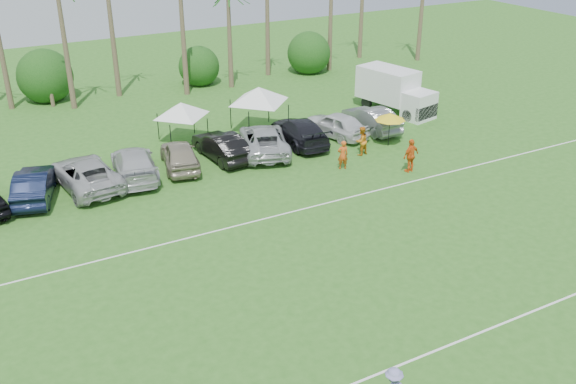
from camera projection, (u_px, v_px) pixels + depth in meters
field_lines at (331, 275)px, 27.47m from camera, size 80.00×12.10×0.01m
palm_tree_4 at (66, 3)px, 46.27m from camera, size 2.40×2.40×8.90m
bush_tree_1 at (47, 80)px, 48.64m from camera, size 4.00×4.00×4.00m
bush_tree_2 at (195, 61)px, 53.84m from camera, size 4.00×4.00×4.00m
bush_tree_3 at (299, 48)px, 58.17m from camera, size 4.00×4.00×4.00m
sideline_player_a at (343, 155)px, 37.50m from camera, size 0.73×0.58×1.75m
sideline_player_b at (361, 141)px, 39.46m from camera, size 1.00×0.84×1.83m
sideline_player_c at (411, 156)px, 37.07m from camera, size 1.24×0.68×2.01m
box_truck at (395, 90)px, 46.79m from camera, size 3.52×6.35×3.09m
canopy_tent_left at (181, 103)px, 40.66m from camera, size 3.86×3.86×3.13m
canopy_tent_right at (259, 87)px, 42.29m from camera, size 4.48×4.48×3.63m
market_umbrella at (390, 117)px, 40.37m from camera, size 1.98×1.98×2.20m
parked_car_1 at (34, 185)px, 33.90m from camera, size 3.08×5.28×1.65m
parked_car_2 at (86, 174)px, 35.18m from camera, size 3.36×6.18×1.65m
parked_car_3 at (134, 164)px, 36.44m from camera, size 3.19×5.97×1.65m
parked_car_4 at (180, 155)px, 37.64m from camera, size 2.87×5.12×1.65m
parked_car_5 at (222, 146)px, 38.94m from camera, size 2.12×5.11×1.65m
parked_car_6 at (264, 140)px, 39.86m from camera, size 4.55×6.49×1.65m
parked_car_7 at (300, 131)px, 41.30m from camera, size 2.86×5.87×1.65m
parked_car_8 at (335, 124)px, 42.47m from camera, size 3.13×5.17×1.65m
parked_car_9 at (371, 119)px, 43.48m from camera, size 1.78×5.01×1.65m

